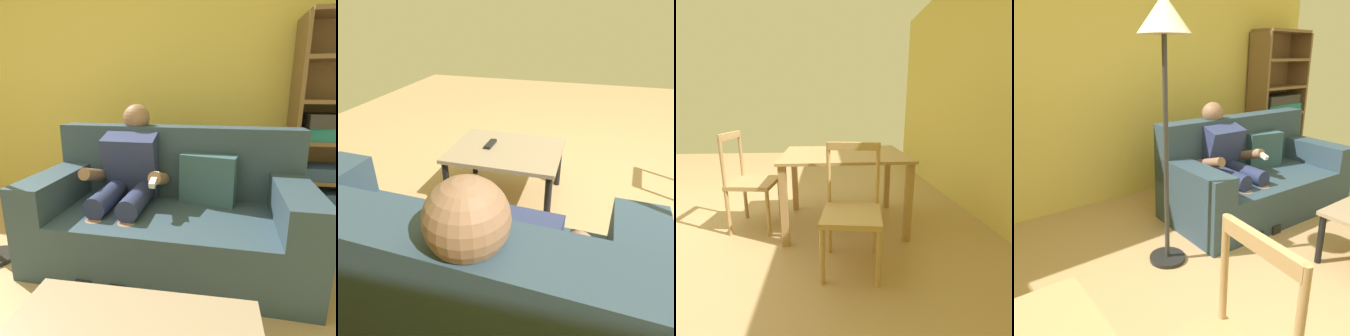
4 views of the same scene
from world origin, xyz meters
TOP-DOWN VIEW (x-y plane):
  - wall_back at (0.00, 2.71)m, footprint 6.43×0.12m
  - couch at (1.17, 1.55)m, footprint 1.91×0.98m
  - person_lounging at (0.84, 1.59)m, footprint 0.60×0.93m

SIDE VIEW (x-z plane):
  - couch at x=1.17m, z-range -0.14..0.80m
  - person_lounging at x=0.84m, z-range 0.01..1.12m
  - wall_back at x=0.00m, z-range 0.00..2.76m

